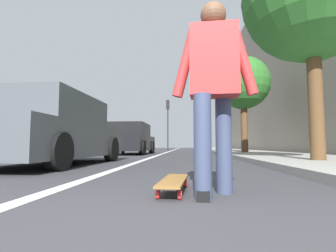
{
  "coord_description": "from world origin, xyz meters",
  "views": [
    {
      "loc": [
        -0.91,
        -0.02,
        0.41
      ],
      "look_at": [
        10.01,
        0.76,
        1.26
      ],
      "focal_mm": 27.2,
      "sensor_mm": 36.0,
      "label": 1
    }
  ],
  "objects_px": {
    "skater_person": "(214,83)",
    "parked_car_mid": "(131,139)",
    "skateboard": "(174,182)",
    "traffic_light": "(168,116)",
    "street_tree_mid": "(243,84)",
    "parked_car_near": "(53,132)"
  },
  "relations": [
    {
      "from": "skater_person",
      "to": "parked_car_mid",
      "type": "xyz_separation_m",
      "value": [
        10.14,
        2.93,
        -0.22
      ]
    },
    {
      "from": "skateboard",
      "to": "parked_car_mid",
      "type": "height_order",
      "value": "parked_car_mid"
    },
    {
      "from": "parked_car_mid",
      "to": "traffic_light",
      "type": "height_order",
      "value": "traffic_light"
    },
    {
      "from": "skateboard",
      "to": "street_tree_mid",
      "type": "xyz_separation_m",
      "value": [
        9.56,
        -2.77,
        3.2
      ]
    },
    {
      "from": "traffic_light",
      "to": "parked_car_near",
      "type": "bearing_deg",
      "value": 175.77
    },
    {
      "from": "skateboard",
      "to": "skater_person",
      "type": "height_order",
      "value": "skater_person"
    },
    {
      "from": "skater_person",
      "to": "parked_car_mid",
      "type": "height_order",
      "value": "skater_person"
    },
    {
      "from": "skateboard",
      "to": "traffic_light",
      "type": "distance_m",
      "value": 20.25
    },
    {
      "from": "parked_car_mid",
      "to": "traffic_light",
      "type": "bearing_deg",
      "value": -6.2
    },
    {
      "from": "parked_car_mid",
      "to": "traffic_light",
      "type": "distance_m",
      "value": 10.31
    },
    {
      "from": "parked_car_near",
      "to": "parked_car_mid",
      "type": "height_order",
      "value": "parked_car_mid"
    },
    {
      "from": "traffic_light",
      "to": "street_tree_mid",
      "type": "height_order",
      "value": "street_tree_mid"
    },
    {
      "from": "parked_car_mid",
      "to": "street_tree_mid",
      "type": "xyz_separation_m",
      "value": [
        -0.43,
        -5.36,
        2.57
      ]
    },
    {
      "from": "skateboard",
      "to": "traffic_light",
      "type": "xyz_separation_m",
      "value": [
        19.97,
        1.5,
        2.96
      ]
    },
    {
      "from": "parked_car_near",
      "to": "traffic_light",
      "type": "xyz_separation_m",
      "value": [
        16.94,
        -1.25,
        2.35
      ]
    },
    {
      "from": "skateboard",
      "to": "street_tree_mid",
      "type": "height_order",
      "value": "street_tree_mid"
    },
    {
      "from": "street_tree_mid",
      "to": "parked_car_mid",
      "type": "bearing_deg",
      "value": 85.36
    },
    {
      "from": "skater_person",
      "to": "street_tree_mid",
      "type": "bearing_deg",
      "value": -14.02
    },
    {
      "from": "skateboard",
      "to": "skater_person",
      "type": "relative_size",
      "value": 0.52
    },
    {
      "from": "parked_car_near",
      "to": "traffic_light",
      "type": "distance_m",
      "value": 17.15
    },
    {
      "from": "parked_car_near",
      "to": "parked_car_mid",
      "type": "relative_size",
      "value": 1.05
    },
    {
      "from": "traffic_light",
      "to": "skater_person",
      "type": "bearing_deg",
      "value": -174.75
    }
  ]
}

